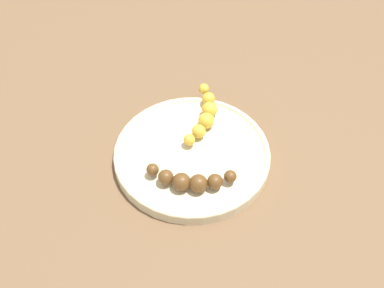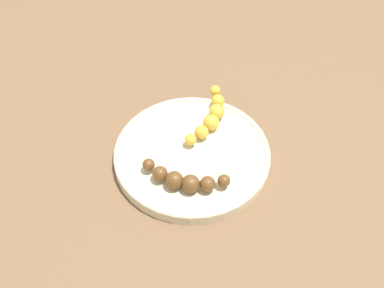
{
  "view_description": "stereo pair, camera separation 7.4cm",
  "coord_description": "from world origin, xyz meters",
  "views": [
    {
      "loc": [
        0.46,
        -0.16,
        0.6
      ],
      "look_at": [
        0.0,
        0.0,
        0.04
      ],
      "focal_mm": 41.39,
      "sensor_mm": 36.0,
      "label": 1
    },
    {
      "loc": [
        0.48,
        -0.09,
        0.6
      ],
      "look_at": [
        0.0,
        0.0,
        0.04
      ],
      "focal_mm": 41.39,
      "sensor_mm": 36.0,
      "label": 2
    }
  ],
  "objects": [
    {
      "name": "banana_spotted",
      "position": [
        -0.06,
        0.05,
        0.03
      ],
      "size": [
        0.13,
        0.09,
        0.03
      ],
      "rotation": [
        0.0,
        0.0,
        1.01
      ],
      "color": "gold",
      "rests_on": "fruit_bowl"
    },
    {
      "name": "ground_plane",
      "position": [
        0.0,
        0.0,
        0.0
      ],
      "size": [
        2.4,
        2.4,
        0.0
      ],
      "primitive_type": "plane",
      "color": "brown"
    },
    {
      "name": "fruit_bowl",
      "position": [
        0.0,
        0.0,
        0.01
      ],
      "size": [
        0.27,
        0.27,
        0.02
      ],
      "color": "beige",
      "rests_on": "ground_plane"
    },
    {
      "name": "banana_overripe",
      "position": [
        0.07,
        -0.03,
        0.03
      ],
      "size": [
        0.08,
        0.13,
        0.03
      ],
      "rotation": [
        0.0,
        0.0,
        5.84
      ],
      "color": "#593819",
      "rests_on": "fruit_bowl"
    }
  ]
}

